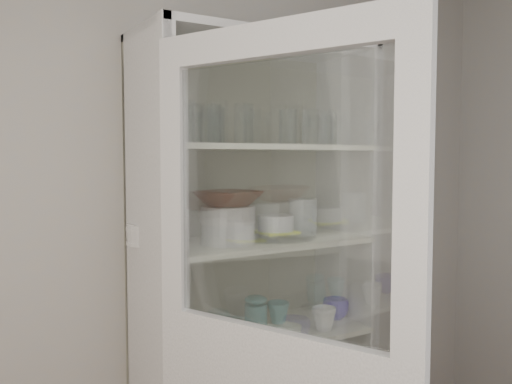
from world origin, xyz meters
TOP-DOWN VIEW (x-y plane):
  - wall_back at (0.00, 1.50)m, footprint 3.60×0.02m
  - pantry_cabinet at (0.20, 1.34)m, footprint 1.00×0.45m
  - tumbler_0 at (-0.20, 1.11)m, footprint 0.09×0.09m
  - tumbler_1 at (-0.08, 1.13)m, footprint 0.09×0.09m
  - tumbler_2 at (-0.05, 1.16)m, footprint 0.07×0.07m
  - tumbler_3 at (0.05, 1.13)m, footprint 0.10×0.10m
  - tumbler_4 at (0.37, 1.12)m, footprint 0.09×0.09m
  - tumbler_5 at (0.48, 1.14)m, footprint 0.08×0.08m
  - tumbler_6 at (0.48, 1.16)m, footprint 0.07×0.07m
  - tumbler_7 at (-0.21, 1.29)m, footprint 0.10×0.10m
  - tumbler_8 at (-0.03, 1.27)m, footprint 0.08×0.08m
  - tumbler_9 at (-0.07, 1.29)m, footprint 0.08×0.08m
  - tumbler_10 at (0.34, 1.25)m, footprint 0.09×0.09m
  - goblet_0 at (-0.20, 1.37)m, footprint 0.08×0.08m
  - goblet_1 at (-0.05, 1.35)m, footprint 0.08×0.08m
  - goblet_2 at (0.20, 1.37)m, footprint 0.08×0.08m
  - goblet_3 at (0.59, 1.38)m, footprint 0.07×0.07m
  - plate_stack_front at (0.04, 1.23)m, footprint 0.22×0.22m
  - plate_stack_back at (-0.21, 1.39)m, footprint 0.23×0.23m
  - cream_bowl at (0.04, 1.23)m, footprint 0.22×0.22m
  - terracotta_bowl at (0.04, 1.23)m, footprint 0.29×0.29m
  - glass_platter at (0.30, 1.27)m, footprint 0.44×0.44m
  - yellow_trivet at (0.30, 1.27)m, footprint 0.16×0.16m
  - white_ramekin at (0.30, 1.27)m, footprint 0.19×0.19m
  - grey_bowl_stack at (0.47, 1.30)m, footprint 0.13×0.13m
  - mug_blue at (0.61, 1.24)m, footprint 0.13×0.13m
  - mug_teal at (0.35, 1.33)m, footprint 0.12×0.12m
  - mug_white at (0.46, 1.14)m, footprint 0.12×0.12m
  - teal_jar at (0.23, 1.33)m, footprint 0.10×0.10m
  - measuring_cups at (0.14, 1.19)m, footprint 0.09×0.09m
  - white_canister at (-0.17, 1.31)m, footprint 0.15×0.15m

SIDE VIEW (x-z plane):
  - measuring_cups at x=0.14m, z-range 0.86..0.90m
  - mug_teal at x=0.35m, z-range 0.86..0.96m
  - mug_blue at x=0.61m, z-range 0.86..0.96m
  - mug_white at x=0.46m, z-range 0.86..0.96m
  - teal_jar at x=0.23m, z-range 0.86..0.98m
  - white_canister at x=-0.17m, z-range 0.86..1.00m
  - pantry_cabinet at x=0.20m, z-range -0.11..1.99m
  - glass_platter at x=0.30m, z-range 1.26..1.28m
  - yellow_trivet at x=0.30m, z-range 1.28..1.29m
  - wall_back at x=0.00m, z-range 0.00..2.60m
  - plate_stack_front at x=0.04m, z-range 1.26..1.34m
  - plate_stack_back at x=-0.21m, z-range 1.26..1.34m
  - white_ramekin at x=0.30m, z-range 1.29..1.36m
  - grey_bowl_stack at x=0.47m, z-range 1.26..1.42m
  - cream_bowl at x=0.04m, z-range 1.34..1.41m
  - terracotta_bowl at x=0.04m, z-range 1.41..1.48m
  - tumbler_9 at x=-0.07m, z-range 1.66..1.79m
  - tumbler_6 at x=0.48m, z-range 1.66..1.79m
  - tumbler_8 at x=-0.03m, z-range 1.66..1.79m
  - tumbler_2 at x=-0.05m, z-range 1.66..1.80m
  - tumbler_1 at x=-0.08m, z-range 1.66..1.80m
  - tumbler_5 at x=0.48m, z-range 1.66..1.80m
  - tumbler_4 at x=0.37m, z-range 1.66..1.80m
  - tumbler_0 at x=-0.20m, z-range 1.66..1.81m
  - tumbler_10 at x=0.34m, z-range 1.66..1.81m
  - tumbler_3 at x=0.05m, z-range 1.66..1.81m
  - tumbler_7 at x=-0.21m, z-range 1.66..1.82m
  - goblet_3 at x=0.59m, z-range 1.66..1.82m
  - goblet_0 at x=-0.20m, z-range 1.66..1.84m
  - goblet_1 at x=-0.05m, z-range 1.66..1.85m
  - goblet_2 at x=0.20m, z-range 1.66..1.85m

